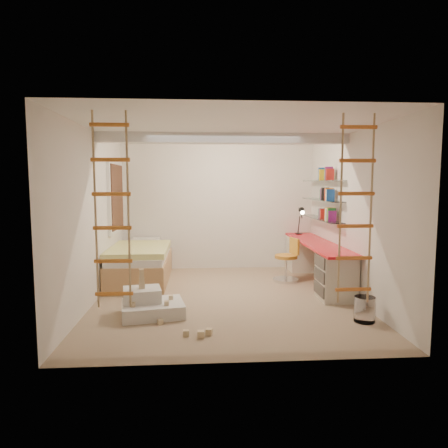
{
  "coord_description": "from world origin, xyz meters",
  "views": [
    {
      "loc": [
        -0.43,
        -6.12,
        1.83
      ],
      "look_at": [
        0.0,
        0.3,
        1.15
      ],
      "focal_mm": 32.0,
      "sensor_mm": 36.0,
      "label": 1
    }
  ],
  "objects": [
    {
      "name": "floor",
      "position": [
        0.0,
        0.0,
        0.0
      ],
      "size": [
        4.5,
        4.5,
        0.0
      ],
      "primitive_type": "plane",
      "color": "tan",
      "rests_on": "ground"
    },
    {
      "name": "ceiling_beam",
      "position": [
        0.0,
        0.3,
        2.52
      ],
      "size": [
        4.0,
        0.18,
        0.16
      ],
      "primitive_type": "cube",
      "color": "white",
      "rests_on": "ceiling"
    },
    {
      "name": "window_frame",
      "position": [
        -1.97,
        1.5,
        1.55
      ],
      "size": [
        0.06,
        1.15,
        1.35
      ],
      "primitive_type": "cube",
      "color": "white",
      "rests_on": "wall_left"
    },
    {
      "name": "window_blind",
      "position": [
        -1.93,
        1.5,
        1.55
      ],
      "size": [
        0.02,
        1.0,
        1.2
      ],
      "primitive_type": "cube",
      "color": "#4C2D1E",
      "rests_on": "window_frame"
    },
    {
      "name": "rope_ladder_left",
      "position": [
        -1.35,
        -1.75,
        1.52
      ],
      "size": [
        0.41,
        0.04,
        2.13
      ],
      "primitive_type": null,
      "color": "orange",
      "rests_on": "ceiling"
    },
    {
      "name": "rope_ladder_right",
      "position": [
        1.35,
        -1.75,
        1.52
      ],
      "size": [
        0.41,
        0.04,
        2.13
      ],
      "primitive_type": null,
      "color": "orange",
      "rests_on": "ceiling"
    },
    {
      "name": "waste_bin",
      "position": [
        1.75,
        -1.17,
        0.17
      ],
      "size": [
        0.27,
        0.27,
        0.34
      ],
      "primitive_type": "cylinder",
      "color": "white",
      "rests_on": "floor"
    },
    {
      "name": "desk",
      "position": [
        1.72,
        0.86,
        0.4
      ],
      "size": [
        0.56,
        2.8,
        0.75
      ],
      "color": "red",
      "rests_on": "floor"
    },
    {
      "name": "shelves",
      "position": [
        1.87,
        1.13,
        1.5
      ],
      "size": [
        0.25,
        1.8,
        0.71
      ],
      "color": "white",
      "rests_on": "wall_right"
    },
    {
      "name": "bed",
      "position": [
        -1.48,
        1.23,
        0.33
      ],
      "size": [
        1.02,
        2.0,
        0.69
      ],
      "color": "#AD7F51",
      "rests_on": "floor"
    },
    {
      "name": "task_lamp",
      "position": [
        1.67,
        1.82,
        1.14
      ],
      "size": [
        0.14,
        0.36,
        0.57
      ],
      "color": "black",
      "rests_on": "desk"
    },
    {
      "name": "swivel_chair",
      "position": [
        1.22,
        1.03,
        0.29
      ],
      "size": [
        0.58,
        0.58,
        0.8
      ],
      "color": "#BE7C24",
      "rests_on": "floor"
    },
    {
      "name": "play_platform",
      "position": [
        -1.09,
        -0.72,
        0.14
      ],
      "size": [
        0.93,
        0.78,
        0.37
      ],
      "color": "silver",
      "rests_on": "floor"
    },
    {
      "name": "toy_blocks",
      "position": [
        -0.89,
        -1.0,
        0.24
      ],
      "size": [
        1.06,
        1.02,
        0.64
      ],
      "color": "#CCB284",
      "rests_on": "floor"
    },
    {
      "name": "books",
      "position": [
        1.87,
        1.13,
        1.57
      ],
      "size": [
        0.14,
        0.7,
        0.92
      ],
      "color": "#8C1E7F",
      "rests_on": "shelves"
    }
  ]
}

